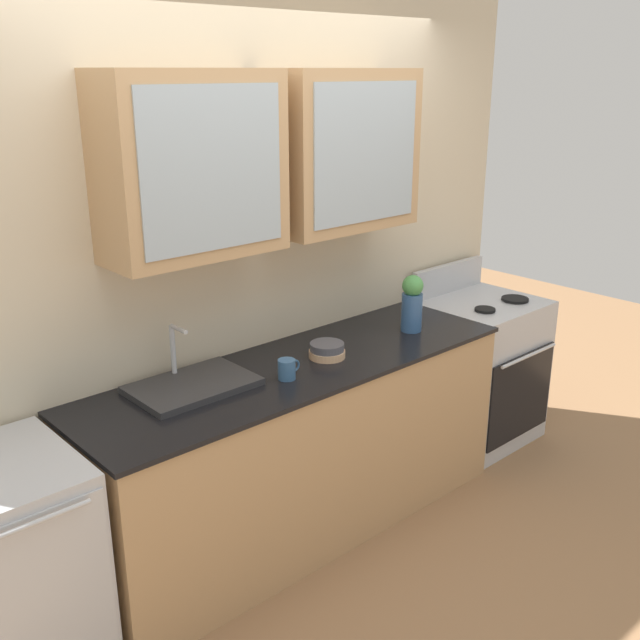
# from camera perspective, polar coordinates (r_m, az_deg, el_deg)

# --- Properties ---
(ground_plane) EXTENTS (10.00, 10.00, 0.00)m
(ground_plane) POSITION_cam_1_polar(r_m,az_deg,el_deg) (3.95, -1.42, -15.63)
(ground_plane) COLOR #936B47
(back_wall_unit) EXTENTS (3.73, 0.43, 2.82)m
(back_wall_unit) POSITION_cam_1_polar(r_m,az_deg,el_deg) (3.57, -5.12, 7.45)
(back_wall_unit) COLOR beige
(back_wall_unit) RESTS_ON ground_plane
(counter) EXTENTS (2.28, 0.67, 0.90)m
(counter) POSITION_cam_1_polar(r_m,az_deg,el_deg) (3.71, -1.48, -9.87)
(counter) COLOR tan
(counter) RESTS_ON ground_plane
(stove_range) EXTENTS (0.68, 0.65, 1.08)m
(stove_range) POSITION_cam_1_polar(r_m,az_deg,el_deg) (4.71, 12.27, -3.76)
(stove_range) COLOR silver
(stove_range) RESTS_ON ground_plane
(sink_faucet) EXTENTS (0.53, 0.36, 0.27)m
(sink_faucet) POSITION_cam_1_polar(r_m,az_deg,el_deg) (3.29, -9.90, -4.94)
(sink_faucet) COLOR #2D2D30
(sink_faucet) RESTS_ON counter
(bowl_stack) EXTENTS (0.18, 0.18, 0.07)m
(bowl_stack) POSITION_cam_1_polar(r_m,az_deg,el_deg) (3.58, 0.55, -2.39)
(bowl_stack) COLOR #E0AD7F
(bowl_stack) RESTS_ON counter
(vase) EXTENTS (0.11, 0.11, 0.31)m
(vase) POSITION_cam_1_polar(r_m,az_deg,el_deg) (3.94, 7.17, 1.34)
(vase) COLOR #33598C
(vase) RESTS_ON counter
(cup_near_sink) EXTENTS (0.12, 0.08, 0.09)m
(cup_near_sink) POSITION_cam_1_polar(r_m,az_deg,el_deg) (3.33, -2.57, -3.84)
(cup_near_sink) COLOR #38608C
(cup_near_sink) RESTS_ON counter
(dishwasher) EXTENTS (0.60, 0.65, 0.90)m
(dishwasher) POSITION_cam_1_polar(r_m,az_deg,el_deg) (3.11, -23.35, -17.89)
(dishwasher) COLOR silver
(dishwasher) RESTS_ON ground_plane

